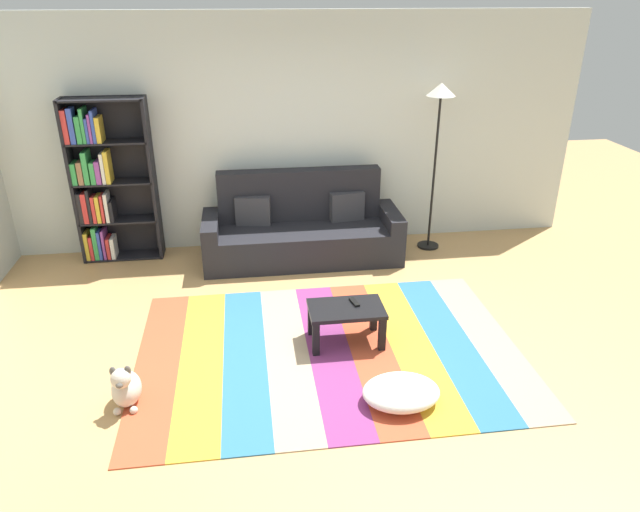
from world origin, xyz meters
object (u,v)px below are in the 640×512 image
Objects in this scene: couch at (302,230)px; pouf at (401,392)px; bookshelf at (104,182)px; tv_remote at (354,302)px; coffee_table at (346,314)px; dog at (126,387)px; standing_lamp at (439,113)px.

pouf is at bearing -80.45° from couch.
tv_remote is at bearing -40.25° from bookshelf.
coffee_table is at bearing 107.02° from pouf.
standing_lamp is (3.19, 2.58, 1.48)m from dog.
coffee_table is (0.19, -1.88, -0.05)m from couch.
coffee_table is at bearing -156.44° from tv_remote.
tv_remote is (1.89, 0.68, 0.21)m from dog.
standing_lamp is at bearing 42.89° from tv_remote.
bookshelf is at bearing 131.18° from pouf.
coffee_table is 0.13m from tv_remote.
dog is (0.58, -2.78, -0.76)m from bookshelf.
dog is 2.02m from tv_remote.
bookshelf is at bearing 176.94° from standing_lamp.
couch is 2.04m from standing_lamp.
coffee_table is 0.34× the size of standing_lamp.
standing_lamp is at bearing 68.64° from pouf.
dog is (-1.80, -0.62, -0.13)m from coffee_table.
couch is 2.29m from bookshelf.
couch is 2.81m from pouf.
bookshelf reaches higher than coffee_table.
bookshelf is 4.67× the size of dog.
pouf is (2.66, -3.04, -0.82)m from bookshelf.
dog is (-1.61, -2.50, -0.18)m from couch.
pouf is 1.00m from tv_remote.
standing_lamp is at bearing -3.06° from bookshelf.
bookshelf is (-2.20, 0.28, 0.59)m from couch.
tv_remote is (2.47, -2.09, -0.55)m from bookshelf.
pouf is 3.99× the size of tv_remote.
pouf is 1.50× the size of dog.
bookshelf is 3.29m from tv_remote.
dog is 0.20× the size of standing_lamp.
couch is 1.15× the size of standing_lamp.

